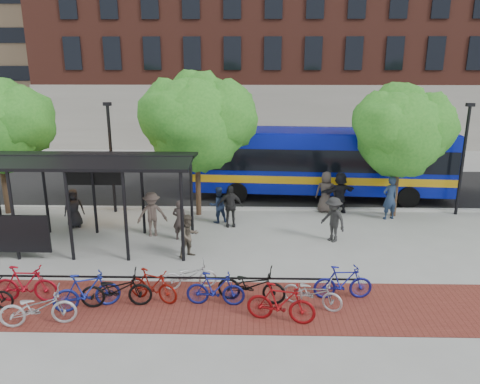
{
  "coord_description": "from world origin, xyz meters",
  "views": [
    {
      "loc": [
        -0.61,
        -17.3,
        7.09
      ],
      "look_at": [
        -1.04,
        1.56,
        1.6
      ],
      "focal_mm": 35.0,
      "sensor_mm": 36.0,
      "label": 1
    }
  ],
  "objects_px": {
    "lamp_post_left": "(111,155)",
    "bike_3": "(87,291)",
    "pedestrian_9": "(333,219)",
    "bike_4": "(116,289)",
    "lamp_post_right": "(463,156)",
    "pedestrian_6": "(326,192)",
    "pedestrian_4": "(230,206)",
    "bike_1": "(26,284)",
    "pedestrian_1": "(180,220)",
    "bike_7": "(215,289)",
    "bus_shelter": "(49,170)",
    "bike_11": "(343,282)",
    "bike_5": "(153,285)",
    "pedestrian_0": "(74,208)",
    "tree_b": "(199,118)",
    "pedestrian_5": "(340,193)",
    "pedestrian_8": "(189,236)",
    "pedestrian_7": "(390,198)",
    "pedestrian_2": "(218,205)",
    "pedestrian_3": "(152,214)",
    "bike_6": "(190,275)",
    "tree_c": "(403,128)",
    "bike_10": "(313,293)",
    "bike_8": "(251,285)",
    "bike_2": "(38,308)"
  },
  "relations": [
    {
      "from": "lamp_post_left",
      "to": "bike_3",
      "type": "bearing_deg",
      "value": -79.25
    },
    {
      "from": "bike_3",
      "to": "pedestrian_9",
      "type": "bearing_deg",
      "value": -77.39
    },
    {
      "from": "bike_4",
      "to": "lamp_post_right",
      "type": "bearing_deg",
      "value": -64.27
    },
    {
      "from": "lamp_post_left",
      "to": "pedestrian_6",
      "type": "xyz_separation_m",
      "value": [
        9.94,
        0.2,
        -1.77
      ]
    },
    {
      "from": "pedestrian_4",
      "to": "bike_3",
      "type": "bearing_deg",
      "value": -125.04
    },
    {
      "from": "bike_1",
      "to": "pedestrian_1",
      "type": "height_order",
      "value": "pedestrian_1"
    },
    {
      "from": "bike_4",
      "to": "bike_7",
      "type": "bearing_deg",
      "value": -94.32
    },
    {
      "from": "bus_shelter",
      "to": "bike_11",
      "type": "relative_size",
      "value": 5.94
    },
    {
      "from": "bike_5",
      "to": "pedestrian_4",
      "type": "xyz_separation_m",
      "value": [
        2.04,
        6.5,
        0.41
      ]
    },
    {
      "from": "pedestrian_0",
      "to": "tree_b",
      "type": "bearing_deg",
      "value": -5.02
    },
    {
      "from": "bike_11",
      "to": "bike_4",
      "type": "bearing_deg",
      "value": 92.32
    },
    {
      "from": "bike_1",
      "to": "pedestrian_5",
      "type": "xyz_separation_m",
      "value": [
        10.84,
        8.51,
        0.41
      ]
    },
    {
      "from": "pedestrian_4",
      "to": "lamp_post_left",
      "type": "bearing_deg",
      "value": 155.33
    },
    {
      "from": "lamp_post_right",
      "to": "pedestrian_4",
      "type": "relative_size",
      "value": 2.81
    },
    {
      "from": "pedestrian_9",
      "to": "bus_shelter",
      "type": "bearing_deg",
      "value": -123.47
    },
    {
      "from": "pedestrian_5",
      "to": "pedestrian_8",
      "type": "relative_size",
      "value": 1.21
    },
    {
      "from": "lamp_post_right",
      "to": "pedestrian_7",
      "type": "height_order",
      "value": "lamp_post_right"
    },
    {
      "from": "lamp_post_left",
      "to": "pedestrian_2",
      "type": "relative_size",
      "value": 3.15
    },
    {
      "from": "bike_7",
      "to": "pedestrian_3",
      "type": "height_order",
      "value": "pedestrian_3"
    },
    {
      "from": "bike_6",
      "to": "pedestrian_2",
      "type": "relative_size",
      "value": 1.06
    },
    {
      "from": "pedestrian_1",
      "to": "pedestrian_9",
      "type": "relative_size",
      "value": 0.91
    },
    {
      "from": "pedestrian_3",
      "to": "pedestrian_9",
      "type": "relative_size",
      "value": 1.02
    },
    {
      "from": "tree_b",
      "to": "pedestrian_3",
      "type": "relative_size",
      "value": 3.47
    },
    {
      "from": "bike_6",
      "to": "pedestrian_1",
      "type": "distance_m",
      "value": 4.19
    },
    {
      "from": "bike_5",
      "to": "pedestrian_6",
      "type": "xyz_separation_m",
      "value": [
        6.45,
        8.54,
        0.47
      ]
    },
    {
      "from": "bike_3",
      "to": "pedestrian_5",
      "type": "distance_m",
      "value": 12.57
    },
    {
      "from": "bike_5",
      "to": "pedestrian_4",
      "type": "distance_m",
      "value": 6.83
    },
    {
      "from": "tree_b",
      "to": "bike_11",
      "type": "distance_m",
      "value": 10.13
    },
    {
      "from": "lamp_post_left",
      "to": "pedestrian_0",
      "type": "xyz_separation_m",
      "value": [
        -1.16,
        -2.06,
        -1.9
      ]
    },
    {
      "from": "tree_c",
      "to": "bike_10",
      "type": "height_order",
      "value": "tree_c"
    },
    {
      "from": "bike_3",
      "to": "pedestrian_3",
      "type": "xyz_separation_m",
      "value": [
        0.73,
        5.81,
        0.36
      ]
    },
    {
      "from": "lamp_post_right",
      "to": "pedestrian_1",
      "type": "relative_size",
      "value": 3.09
    },
    {
      "from": "lamp_post_right",
      "to": "pedestrian_8",
      "type": "xyz_separation_m",
      "value": [
        -11.83,
        -5.1,
        -1.93
      ]
    },
    {
      "from": "lamp_post_left",
      "to": "bike_3",
      "type": "xyz_separation_m",
      "value": [
        1.68,
        -8.85,
        -2.18
      ]
    },
    {
      "from": "bike_7",
      "to": "pedestrian_6",
      "type": "distance_m",
      "value": 9.87
    },
    {
      "from": "bike_6",
      "to": "pedestrian_1",
      "type": "bearing_deg",
      "value": 1.34
    },
    {
      "from": "bike_4",
      "to": "bike_7",
      "type": "relative_size",
      "value": 1.19
    },
    {
      "from": "tree_b",
      "to": "tree_c",
      "type": "relative_size",
      "value": 1.09
    },
    {
      "from": "pedestrian_0",
      "to": "pedestrian_1",
      "type": "relative_size",
      "value": 1.02
    },
    {
      "from": "bike_4",
      "to": "pedestrian_9",
      "type": "xyz_separation_m",
      "value": [
        7.17,
        5.24,
        0.37
      ]
    },
    {
      "from": "lamp_post_left",
      "to": "bike_5",
      "type": "xyz_separation_m",
      "value": [
        3.49,
        -8.34,
        -2.24
      ]
    },
    {
      "from": "bike_8",
      "to": "pedestrian_9",
      "type": "relative_size",
      "value": 1.13
    },
    {
      "from": "tree_c",
      "to": "bike_7",
      "type": "bearing_deg",
      "value": -132.87
    },
    {
      "from": "pedestrian_1",
      "to": "pedestrian_8",
      "type": "xyz_separation_m",
      "value": [
        0.57,
        -1.65,
        -0.02
      ]
    },
    {
      "from": "tree_b",
      "to": "bike_10",
      "type": "xyz_separation_m",
      "value": [
        4.13,
        -8.36,
        -3.99
      ]
    },
    {
      "from": "lamp_post_right",
      "to": "bike_6",
      "type": "height_order",
      "value": "lamp_post_right"
    },
    {
      "from": "bike_5",
      "to": "lamp_post_right",
      "type": "bearing_deg",
      "value": -33.86
    },
    {
      "from": "lamp_post_right",
      "to": "pedestrian_6",
      "type": "distance_m",
      "value": 6.32
    },
    {
      "from": "bike_8",
      "to": "bike_2",
      "type": "bearing_deg",
      "value": 114.41
    },
    {
      "from": "pedestrian_5",
      "to": "pedestrian_8",
      "type": "xyz_separation_m",
      "value": [
        -6.39,
        -5.14,
        -0.17
      ]
    }
  ]
}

